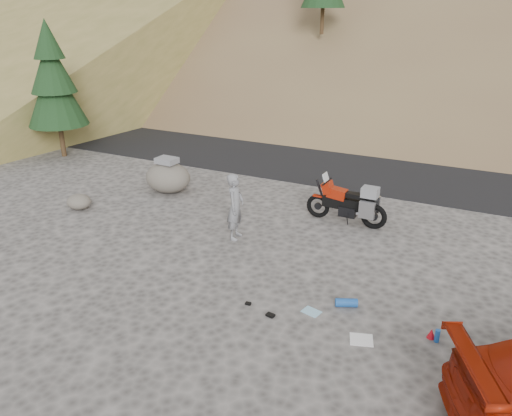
{
  "coord_description": "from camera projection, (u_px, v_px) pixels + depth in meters",
  "views": [
    {
      "loc": [
        3.95,
        -9.02,
        5.49
      ],
      "look_at": [
        -0.87,
        0.8,
        1.0
      ],
      "focal_mm": 35.0,
      "sensor_mm": 36.0,
      "label": 1
    }
  ],
  "objects": [
    {
      "name": "ground",
      "position": [
        275.0,
        268.0,
        11.18
      ],
      "size": [
        140.0,
        140.0,
        0.0
      ],
      "primitive_type": "plane",
      "color": "#484542",
      "rests_on": "ground"
    },
    {
      "name": "gear_blue_mat",
      "position": [
        346.0,
        303.0,
        9.72
      ],
      "size": [
        0.46,
        0.33,
        0.17
      ],
      "primitive_type": "cylinder",
      "rotation": [
        0.0,
        1.57,
        0.41
      ],
      "color": "#1B50A2",
      "rests_on": "ground"
    },
    {
      "name": "gear_funnel",
      "position": [
        431.0,
        333.0,
        8.8
      ],
      "size": [
        0.18,
        0.18,
        0.19
      ],
      "primitive_type": "cone",
      "rotation": [
        0.0,
        0.0,
        0.31
      ],
      "color": "red",
      "rests_on": "ground"
    },
    {
      "name": "gear_glove_b",
      "position": [
        248.0,
        304.0,
        9.82
      ],
      "size": [
        0.12,
        0.1,
        0.04
      ],
      "primitive_type": "cube",
      "rotation": [
        0.0,
        0.0,
        0.11
      ],
      "color": "black",
      "rests_on": "ground"
    },
    {
      "name": "conifer_verge",
      "position": [
        53.0,
        80.0,
        18.31
      ],
      "size": [
        2.2,
        2.2,
        5.04
      ],
      "color": "#372314",
      "rests_on": "ground"
    },
    {
      "name": "motorcycle",
      "position": [
        350.0,
        204.0,
        13.24
      ],
      "size": [
        2.24,
        0.67,
        1.33
      ],
      "rotation": [
        0.0,
        0.0,
        -0.03
      ],
      "color": "black",
      "rests_on": "ground"
    },
    {
      "name": "man",
      "position": [
        236.0,
        237.0,
        12.64
      ],
      "size": [
        0.49,
        0.67,
        1.69
      ],
      "primitive_type": "imported",
      "rotation": [
        0.0,
        0.0,
        1.72
      ],
      "color": "gray",
      "rests_on": "ground"
    },
    {
      "name": "boulder",
      "position": [
        168.0,
        177.0,
        15.54
      ],
      "size": [
        1.71,
        1.56,
        1.12
      ],
      "rotation": [
        0.0,
        0.0,
        -0.27
      ],
      "color": "#555249",
      "rests_on": "ground"
    },
    {
      "name": "gear_bottle",
      "position": [
        437.0,
        336.0,
        8.7
      ],
      "size": [
        0.11,
        0.11,
        0.24
      ],
      "primitive_type": "cylinder",
      "rotation": [
        0.0,
        0.0,
        0.3
      ],
      "color": "#1B50A2",
      "rests_on": "ground"
    },
    {
      "name": "gear_blue_cloth",
      "position": [
        311.0,
        312.0,
        9.58
      ],
      "size": [
        0.39,
        0.32,
        0.01
      ],
      "primitive_type": "cube",
      "rotation": [
        0.0,
        0.0,
        -0.24
      ],
      "color": "#8FC3DD",
      "rests_on": "ground"
    },
    {
      "name": "road",
      "position": [
        373.0,
        162.0,
        18.66
      ],
      "size": [
        120.0,
        7.0,
        0.05
      ],
      "primitive_type": "cube",
      "color": "black",
      "rests_on": "ground"
    },
    {
      "name": "small_rock",
      "position": [
        79.0,
        202.0,
        14.34
      ],
      "size": [
        0.79,
        0.73,
        0.43
      ],
      "rotation": [
        0.0,
        0.0,
        0.12
      ],
      "color": "#555249",
      "rests_on": "ground"
    },
    {
      "name": "gear_white_cloth",
      "position": [
        361.0,
        340.0,
        8.78
      ],
      "size": [
        0.49,
        0.46,
        0.01
      ],
      "primitive_type": "cube",
      "rotation": [
        0.0,
        0.0,
        0.3
      ],
      "color": "white",
      "rests_on": "ground"
    },
    {
      "name": "gear_glove_a",
      "position": [
        270.0,
        315.0,
        9.44
      ],
      "size": [
        0.17,
        0.14,
        0.04
      ],
      "primitive_type": "cube",
      "rotation": [
        0.0,
        0.0,
        -0.17
      ],
      "color": "black",
      "rests_on": "ground"
    }
  ]
}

